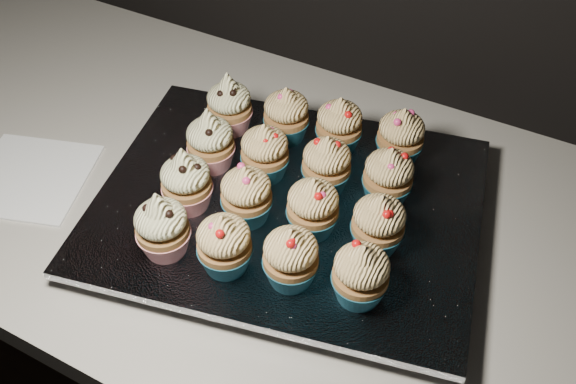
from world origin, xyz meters
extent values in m
cube|color=beige|center=(0.00, 1.70, 0.88)|extent=(2.44, 0.64, 0.04)
cube|color=white|center=(-0.48, 1.58, 0.90)|extent=(0.20, 0.20, 0.00)
cube|color=black|center=(-0.13, 1.68, 0.91)|extent=(0.50, 0.42, 0.02)
cube|color=silver|center=(-0.13, 1.68, 0.93)|extent=(0.54, 0.46, 0.01)
cone|color=red|center=(-0.22, 1.54, 0.95)|extent=(0.06, 0.06, 0.03)
ellipsoid|color=#FAF3B0|center=(-0.22, 1.54, 0.99)|extent=(0.06, 0.06, 0.04)
cone|color=#FAF3B0|center=(-0.22, 1.54, 1.02)|extent=(0.03, 0.03, 0.03)
cone|color=#17566D|center=(-0.15, 1.55, 0.95)|extent=(0.06, 0.06, 0.03)
ellipsoid|color=#FFD180|center=(-0.15, 1.55, 0.99)|extent=(0.06, 0.06, 0.04)
cone|color=#FFD180|center=(-0.15, 1.55, 1.01)|extent=(0.03, 0.03, 0.02)
cone|color=#17566D|center=(-0.07, 1.57, 0.95)|extent=(0.06, 0.06, 0.03)
ellipsoid|color=#FFD180|center=(-0.07, 1.57, 0.99)|extent=(0.06, 0.06, 0.04)
cone|color=#FFD180|center=(-0.07, 1.57, 1.01)|extent=(0.03, 0.03, 0.02)
cone|color=#17566D|center=(0.00, 1.59, 0.95)|extent=(0.06, 0.06, 0.03)
ellipsoid|color=#FFD180|center=(0.00, 1.59, 0.99)|extent=(0.06, 0.06, 0.04)
cone|color=#FFD180|center=(0.00, 1.59, 1.01)|extent=(0.03, 0.03, 0.02)
cone|color=red|center=(-0.24, 1.61, 0.95)|extent=(0.06, 0.06, 0.03)
ellipsoid|color=#FAF3B0|center=(-0.24, 1.61, 0.99)|extent=(0.06, 0.06, 0.04)
cone|color=#FAF3B0|center=(-0.24, 1.61, 1.02)|extent=(0.03, 0.03, 0.03)
cone|color=#17566D|center=(-0.16, 1.63, 0.95)|extent=(0.06, 0.06, 0.03)
ellipsoid|color=#FFD180|center=(-0.16, 1.63, 0.99)|extent=(0.06, 0.06, 0.04)
cone|color=#FFD180|center=(-0.16, 1.63, 1.01)|extent=(0.03, 0.03, 0.02)
cone|color=#17566D|center=(-0.09, 1.65, 0.95)|extent=(0.06, 0.06, 0.03)
ellipsoid|color=#FFD180|center=(-0.09, 1.65, 0.99)|extent=(0.06, 0.06, 0.04)
cone|color=#FFD180|center=(-0.09, 1.65, 1.01)|extent=(0.03, 0.03, 0.02)
cone|color=#17566D|center=(-0.01, 1.66, 0.95)|extent=(0.06, 0.06, 0.03)
ellipsoid|color=#FFD180|center=(-0.01, 1.66, 0.99)|extent=(0.06, 0.06, 0.04)
cone|color=#FFD180|center=(-0.01, 1.66, 1.01)|extent=(0.03, 0.03, 0.02)
cone|color=red|center=(-0.25, 1.69, 0.95)|extent=(0.06, 0.06, 0.03)
ellipsoid|color=#FAF3B0|center=(-0.25, 1.69, 0.99)|extent=(0.06, 0.06, 0.04)
cone|color=#FAF3B0|center=(-0.25, 1.69, 1.02)|extent=(0.03, 0.03, 0.03)
cone|color=#17566D|center=(-0.18, 1.71, 0.95)|extent=(0.06, 0.06, 0.03)
ellipsoid|color=#FFD180|center=(-0.18, 1.71, 0.99)|extent=(0.06, 0.06, 0.04)
cone|color=#FFD180|center=(-0.18, 1.71, 1.01)|extent=(0.03, 0.03, 0.02)
cone|color=#17566D|center=(-0.10, 1.72, 0.95)|extent=(0.06, 0.06, 0.03)
ellipsoid|color=#FFD180|center=(-0.10, 1.72, 0.99)|extent=(0.06, 0.06, 0.04)
cone|color=#FFD180|center=(-0.10, 1.72, 1.01)|extent=(0.03, 0.03, 0.02)
cone|color=#17566D|center=(-0.03, 1.74, 0.95)|extent=(0.06, 0.06, 0.03)
ellipsoid|color=#FFD180|center=(-0.03, 1.74, 0.99)|extent=(0.06, 0.06, 0.04)
cone|color=#FFD180|center=(-0.03, 1.74, 1.01)|extent=(0.03, 0.03, 0.02)
cone|color=red|center=(-0.27, 1.76, 0.95)|extent=(0.06, 0.06, 0.03)
ellipsoid|color=#FAF3B0|center=(-0.27, 1.76, 0.99)|extent=(0.06, 0.06, 0.04)
cone|color=#FAF3B0|center=(-0.27, 1.76, 1.02)|extent=(0.03, 0.03, 0.03)
cone|color=#17566D|center=(-0.19, 1.78, 0.95)|extent=(0.06, 0.06, 0.03)
ellipsoid|color=#FFD180|center=(-0.19, 1.78, 0.99)|extent=(0.06, 0.06, 0.04)
cone|color=#FFD180|center=(-0.19, 1.78, 1.01)|extent=(0.03, 0.03, 0.02)
cone|color=#17566D|center=(-0.12, 1.80, 0.95)|extent=(0.06, 0.06, 0.03)
ellipsoid|color=#FFD180|center=(-0.12, 1.80, 0.99)|extent=(0.06, 0.06, 0.04)
cone|color=#FFD180|center=(-0.12, 1.80, 1.01)|extent=(0.03, 0.03, 0.02)
cone|color=#17566D|center=(-0.04, 1.82, 0.95)|extent=(0.06, 0.06, 0.03)
ellipsoid|color=#FFD180|center=(-0.04, 1.82, 0.99)|extent=(0.06, 0.06, 0.04)
cone|color=#FFD180|center=(-0.04, 1.82, 1.01)|extent=(0.03, 0.03, 0.02)
camera|label=1|loc=(0.13, 1.18, 1.52)|focal=40.00mm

